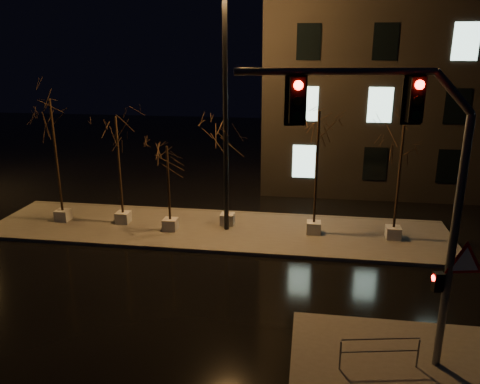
# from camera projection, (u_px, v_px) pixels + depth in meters

# --- Properties ---
(ground) EXTENTS (90.00, 90.00, 0.00)m
(ground) POSITION_uv_depth(u_px,v_px,m) (184.00, 292.00, 16.91)
(ground) COLOR black
(ground) RESTS_ON ground
(median) EXTENTS (22.00, 5.00, 0.15)m
(median) POSITION_uv_depth(u_px,v_px,m) (216.00, 230.00, 22.56)
(median) COLOR #4A4742
(median) RESTS_ON ground
(sidewalk_corner) EXTENTS (7.00, 5.00, 0.15)m
(sidewalk_corner) POSITION_uv_depth(u_px,v_px,m) (422.00, 374.00, 12.52)
(sidewalk_corner) COLOR #4A4742
(sidewalk_corner) RESTS_ON ground
(building) EXTENTS (25.00, 12.00, 15.00)m
(building) POSITION_uv_depth(u_px,v_px,m) (467.00, 64.00, 29.76)
(building) COLOR black
(building) RESTS_ON ground
(tree_0) EXTENTS (1.80, 1.80, 6.20)m
(tree_0) POSITION_uv_depth(u_px,v_px,m) (53.00, 128.00, 22.21)
(tree_0) COLOR #B8B5AC
(tree_0) RESTS_ON median
(tree_1) EXTENTS (1.80, 1.80, 5.42)m
(tree_1) POSITION_uv_depth(u_px,v_px,m) (117.00, 141.00, 22.07)
(tree_1) COLOR #B8B5AC
(tree_1) RESTS_ON median
(tree_2) EXTENTS (1.80, 1.80, 4.17)m
(tree_2) POSITION_uv_depth(u_px,v_px,m) (168.00, 165.00, 21.42)
(tree_2) COLOR #B8B5AC
(tree_2) RESTS_ON median
(tree_3) EXTENTS (1.80, 1.80, 5.97)m
(tree_3) POSITION_uv_depth(u_px,v_px,m) (227.00, 133.00, 21.72)
(tree_3) COLOR #B8B5AC
(tree_3) RESTS_ON median
(tree_4) EXTENTS (1.80, 1.80, 5.88)m
(tree_4) POSITION_uv_depth(u_px,v_px,m) (318.00, 139.00, 20.66)
(tree_4) COLOR #B8B5AC
(tree_4) RESTS_ON median
(tree_5) EXTENTS (1.80, 1.80, 5.59)m
(tree_5) POSITION_uv_depth(u_px,v_px,m) (402.00, 147.00, 20.12)
(tree_5) COLOR #B8B5AC
(tree_5) RESTS_ON median
(traffic_signal_mast) EXTENTS (6.35, 1.33, 7.87)m
(traffic_signal_mast) POSITION_uv_depth(u_px,v_px,m) (410.00, 184.00, 11.25)
(traffic_signal_mast) COLOR #5B5E63
(traffic_signal_mast) RESTS_ON sidewalk_corner
(streetlight_main) EXTENTS (2.80, 0.54, 11.17)m
(streetlight_main) POSITION_uv_depth(u_px,v_px,m) (225.00, 92.00, 20.56)
(streetlight_main) COLOR black
(streetlight_main) RESTS_ON median
(guard_rail_a) EXTENTS (2.12, 0.44, 0.93)m
(guard_rail_a) POSITION_uv_depth(u_px,v_px,m) (380.00, 349.00, 12.48)
(guard_rail_a) COLOR #5B5E63
(guard_rail_a) RESTS_ON sidewalk_corner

